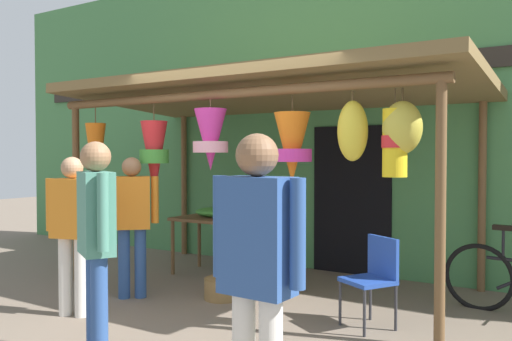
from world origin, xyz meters
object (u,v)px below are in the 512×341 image
folding_chair (374,273)px  shopper_by_bananas (132,215)px  wicker_basket_by_table (222,288)px  wicker_basket_spare (271,278)px  display_table (216,225)px  passerby_at_right (96,232)px  vendor_in_orange (73,223)px  customer_foreground (257,262)px  flower_heap_on_table (215,212)px

folding_chair → shopper_by_bananas: 2.73m
wicker_basket_by_table → wicker_basket_spare: (0.24, 0.65, 0.02)m
display_table → shopper_by_bananas: (-0.12, -1.43, 0.26)m
folding_chair → shopper_by_bananas: shopper_by_bananas is taller
display_table → passerby_at_right: size_ratio=0.65×
display_table → wicker_basket_by_table: 1.34m
folding_chair → vendor_in_orange: (-2.67, -1.26, 0.43)m
vendor_in_orange → customer_foreground: bearing=-20.7°
passerby_at_right → customer_foreground: bearing=-12.1°
folding_chair → vendor_in_orange: bearing=-154.8°
vendor_in_orange → wicker_basket_spare: bearing=59.3°
customer_foreground → vendor_in_orange: bearing=159.3°
vendor_in_orange → customer_foreground: (2.82, -1.07, 0.09)m
flower_heap_on_table → shopper_by_bananas: 1.50m
flower_heap_on_table → wicker_basket_spare: (1.07, -0.35, -0.70)m
flower_heap_on_table → shopper_by_bananas: bearing=-92.4°
folding_chair → wicker_basket_spare: (-1.52, 0.69, -0.37)m
flower_heap_on_table → customer_foreground: 4.33m
vendor_in_orange → wicker_basket_by_table: bearing=54.7°
wicker_basket_spare → shopper_by_bananas: shopper_by_bananas is taller
flower_heap_on_table → passerby_at_right: 3.18m
wicker_basket_spare → vendor_in_orange: (-1.16, -1.94, 0.80)m
display_table → wicker_basket_spare: (1.01, -0.28, -0.54)m
wicker_basket_by_table → passerby_at_right: 2.20m
customer_foreground → shopper_by_bananas: size_ratio=1.09×
wicker_basket_by_table → display_table: bearing=129.4°
wicker_basket_by_table → vendor_in_orange: bearing=-125.3°
vendor_in_orange → passerby_at_right: 1.34m
wicker_basket_by_table → folding_chair: bearing=-1.0°
flower_heap_on_table → wicker_basket_spare: flower_heap_on_table is taller
display_table → vendor_in_orange: size_ratio=0.70×
flower_heap_on_table → vendor_in_orange: (-0.08, -2.29, 0.10)m
folding_chair → customer_foreground: bearing=-86.5°
folding_chair → display_table: bearing=159.0°
flower_heap_on_table → display_table: bearing=-48.3°
folding_chair → passerby_at_right: (-1.53, -1.96, 0.51)m
display_table → wicker_basket_by_table: (0.77, -0.94, -0.56)m
folding_chair → customer_foreground: size_ratio=0.49×
shopper_by_bananas → vendor_in_orange: bearing=-91.4°
shopper_by_bananas → passerby_at_right: bearing=-53.2°
shopper_by_bananas → passerby_at_right: 1.87m
vendor_in_orange → passerby_at_right: bearing=-31.7°
wicker_basket_by_table → passerby_at_right: (0.23, -1.99, 0.90)m
wicker_basket_by_table → customer_foreground: (1.90, -2.35, 0.91)m
folding_chair → shopper_by_bananas: bearing=-170.1°
flower_heap_on_table → vendor_in_orange: vendor_in_orange is taller
display_table → shopper_by_bananas: size_ratio=0.71×
wicker_basket_spare → vendor_in_orange: size_ratio=0.34×
flower_heap_on_table → wicker_basket_by_table: 1.48m
vendor_in_orange → folding_chair: bearing=25.2°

